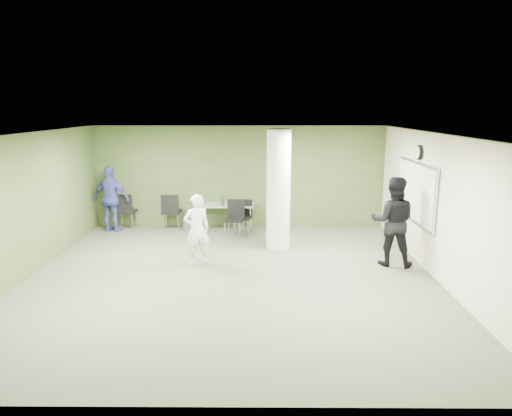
{
  "coord_description": "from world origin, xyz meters",
  "views": [
    {
      "loc": [
        0.55,
        -8.5,
        3.28
      ],
      "look_at": [
        0.48,
        1.0,
        1.18
      ],
      "focal_mm": 32.0,
      "sensor_mm": 36.0,
      "label": 1
    }
  ],
  "objects_px": {
    "woman_white": "(197,229)",
    "man_blue": "(111,199)",
    "man_black": "(393,221)",
    "chair_back_left": "(125,209)",
    "folding_table": "(226,206)"
  },
  "relations": [
    {
      "from": "woman_white",
      "to": "man_blue",
      "type": "xyz_separation_m",
      "value": [
        -2.63,
        2.6,
        0.13
      ]
    },
    {
      "from": "woman_white",
      "to": "man_black",
      "type": "bearing_deg",
      "value": 157.1
    },
    {
      "from": "chair_back_left",
      "to": "woman_white",
      "type": "xyz_separation_m",
      "value": [
        2.33,
        -2.76,
        0.17
      ]
    },
    {
      "from": "folding_table",
      "to": "woman_white",
      "type": "height_order",
      "value": "woman_white"
    },
    {
      "from": "man_black",
      "to": "chair_back_left",
      "type": "bearing_deg",
      "value": -8.92
    },
    {
      "from": "woman_white",
      "to": "chair_back_left",
      "type": "bearing_deg",
      "value": -72.38
    },
    {
      "from": "man_blue",
      "to": "chair_back_left",
      "type": "bearing_deg",
      "value": -138.67
    },
    {
      "from": "chair_back_left",
      "to": "man_black",
      "type": "relative_size",
      "value": 0.53
    },
    {
      "from": "folding_table",
      "to": "chair_back_left",
      "type": "bearing_deg",
      "value": -179.49
    },
    {
      "from": "chair_back_left",
      "to": "man_blue",
      "type": "bearing_deg",
      "value": 28.13
    },
    {
      "from": "woman_white",
      "to": "man_blue",
      "type": "distance_m",
      "value": 3.7
    },
    {
      "from": "folding_table",
      "to": "man_blue",
      "type": "xyz_separation_m",
      "value": [
        -3.04,
        -0.14,
        0.22
      ]
    },
    {
      "from": "woman_white",
      "to": "man_black",
      "type": "height_order",
      "value": "man_black"
    },
    {
      "from": "chair_back_left",
      "to": "man_black",
      "type": "xyz_separation_m",
      "value": [
        6.44,
        -2.78,
        0.35
      ]
    },
    {
      "from": "man_black",
      "to": "folding_table",
      "type": "bearing_deg",
      "value": -22.34
    }
  ]
}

